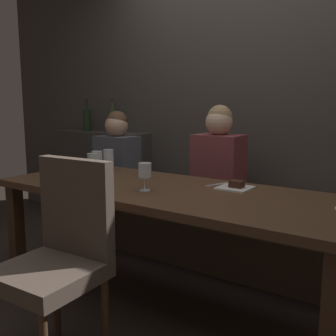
% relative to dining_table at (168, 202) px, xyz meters
% --- Properties ---
extents(ground, '(9.00, 9.00, 0.00)m').
position_rel_dining_table_xyz_m(ground, '(0.00, 0.00, -0.65)').
color(ground, black).
extents(back_wall_tiled, '(6.00, 0.12, 3.00)m').
position_rel_dining_table_xyz_m(back_wall_tiled, '(0.00, 1.22, 0.85)').
color(back_wall_tiled, '#423D38').
rests_on(back_wall_tiled, ground).
extents(back_counter, '(1.10, 0.28, 0.95)m').
position_rel_dining_table_xyz_m(back_counter, '(-1.55, 1.04, -0.18)').
color(back_counter, '#38342F').
rests_on(back_counter, ground).
extents(dining_table, '(2.20, 0.84, 0.74)m').
position_rel_dining_table_xyz_m(dining_table, '(0.00, 0.00, 0.00)').
color(dining_table, '#412B1C').
rests_on(dining_table, ground).
extents(banquette_bench, '(2.50, 0.44, 0.45)m').
position_rel_dining_table_xyz_m(banquette_bench, '(0.00, 0.70, -0.42)').
color(banquette_bench, '#4A3C2E').
rests_on(banquette_bench, ground).
extents(chair_near_side, '(0.46, 0.46, 0.98)m').
position_rel_dining_table_xyz_m(chair_near_side, '(-0.13, -0.72, -0.09)').
color(chair_near_side, '#4C3321').
rests_on(chair_near_side, ground).
extents(diner_redhead, '(0.36, 0.24, 0.72)m').
position_rel_dining_table_xyz_m(diner_redhead, '(-1.02, 0.68, 0.14)').
color(diner_redhead, '#4C515B').
rests_on(diner_redhead, banquette_bench).
extents(diner_bearded, '(0.36, 0.24, 0.78)m').
position_rel_dining_table_xyz_m(diner_bearded, '(-0.03, 0.71, 0.17)').
color(diner_bearded, brown).
rests_on(diner_bearded, banquette_bench).
extents(wine_bottle_dark_red, '(0.08, 0.08, 0.33)m').
position_rel_dining_table_xyz_m(wine_bottle_dark_red, '(-1.75, 1.03, 0.42)').
color(wine_bottle_dark_red, black).
rests_on(wine_bottle_dark_red, back_counter).
extents(wine_bottle_pale_label, '(0.08, 0.08, 0.33)m').
position_rel_dining_table_xyz_m(wine_bottle_pale_label, '(-1.40, 1.05, 0.42)').
color(wine_bottle_pale_label, '#384728').
rests_on(wine_bottle_pale_label, back_counter).
extents(wine_glass_center_front, '(0.08, 0.08, 0.16)m').
position_rel_dining_table_xyz_m(wine_glass_center_front, '(-0.63, 0.00, 0.20)').
color(wine_glass_center_front, silver).
rests_on(wine_glass_center_front, dining_table).
extents(wine_glass_center_back, '(0.08, 0.08, 0.16)m').
position_rel_dining_table_xyz_m(wine_glass_center_back, '(-0.70, 0.11, 0.20)').
color(wine_glass_center_back, silver).
rests_on(wine_glass_center_back, dining_table).
extents(wine_glass_end_right, '(0.08, 0.08, 0.16)m').
position_rel_dining_table_xyz_m(wine_glass_end_right, '(-0.07, -0.13, 0.20)').
color(wine_glass_end_right, silver).
rests_on(wine_glass_end_right, dining_table).
extents(wine_glass_far_left, '(0.08, 0.08, 0.16)m').
position_rel_dining_table_xyz_m(wine_glass_far_left, '(-0.70, 0.23, 0.20)').
color(wine_glass_far_left, silver).
rests_on(wine_glass_far_left, dining_table).
extents(dessert_plate, '(0.19, 0.19, 0.05)m').
position_rel_dining_table_xyz_m(dessert_plate, '(0.34, 0.21, 0.10)').
color(dessert_plate, white).
rests_on(dessert_plate, dining_table).
extents(fork_on_table, '(0.07, 0.17, 0.01)m').
position_rel_dining_table_xyz_m(fork_on_table, '(0.20, 0.24, 0.09)').
color(fork_on_table, silver).
rests_on(fork_on_table, dining_table).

